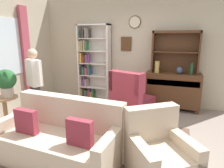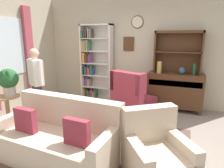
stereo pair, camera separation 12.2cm
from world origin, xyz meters
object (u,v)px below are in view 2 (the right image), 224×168
object	(u,v)px
sideboard_hutch	(178,46)
vase_tall	(159,67)
bookshelf	(94,64)
person_reading	(36,81)
couch_floral	(59,139)
plant_stand	(7,107)
wingback_chair	(132,100)
bottle_wine	(194,69)
sideboard	(175,90)
armchair_floral	(156,156)
potted_plant_large	(8,80)
vase_round	(182,71)

from	to	relation	value
sideboard_hutch	vase_tall	bearing A→B (deg)	-154.11
bookshelf	person_reading	world-z (taller)	bookshelf
couch_floral	plant_stand	xyz separation A→B (m)	(-1.64, 0.59, 0.08)
vase_tall	person_reading	world-z (taller)	person_reading
wingback_chair	sideboard_hutch	bearing A→B (deg)	44.06
person_reading	bottle_wine	bearing A→B (deg)	29.29
sideboard_hutch	sideboard	bearing A→B (deg)	-90.00
plant_stand	armchair_floral	bearing A→B (deg)	-8.93
armchair_floral	plant_stand	xyz separation A→B (m)	(-3.07, 0.48, 0.10)
sideboard	couch_floral	xyz separation A→B (m)	(-1.46, -2.72, -0.20)
couch_floral	potted_plant_large	world-z (taller)	potted_plant_large
bookshelf	couch_floral	size ratio (longest dim) A/B	1.13
potted_plant_large	armchair_floral	bearing A→B (deg)	-10.02
vase_round	armchair_floral	world-z (taller)	vase_round
plant_stand	person_reading	distance (m)	0.79
wingback_chair	potted_plant_large	size ratio (longest dim) A/B	1.95
sideboard	vase_round	distance (m)	0.52
plant_stand	potted_plant_large	distance (m)	0.56
person_reading	armchair_floral	bearing A→B (deg)	-17.88
potted_plant_large	wingback_chair	bearing A→B (deg)	31.63
vase_tall	person_reading	xyz separation A→B (m)	(-2.23, -1.70, -0.15)
plant_stand	vase_tall	bearing A→B (deg)	37.07
vase_round	armchair_floral	distance (m)	2.65
couch_floral	vase_round	bearing A→B (deg)	59.04
sideboard_hutch	armchair_floral	bearing A→B (deg)	-90.86
vase_round	armchair_floral	bearing A→B (deg)	-93.84
bookshelf	person_reading	size ratio (longest dim) A/B	1.35
armchair_floral	wingback_chair	distance (m)	2.05
potted_plant_large	bottle_wine	bearing A→B (deg)	30.06
sideboard_hutch	couch_floral	xyz separation A→B (m)	(-1.46, -2.83, -1.25)
sideboard	bottle_wine	size ratio (longest dim) A/B	4.79
sideboard	plant_stand	world-z (taller)	sideboard
sideboard	couch_floral	distance (m)	3.09
sideboard	couch_floral	size ratio (longest dim) A/B	0.70
vase_round	bookshelf	bearing A→B (deg)	176.32
couch_floral	person_reading	bearing A→B (deg)	141.06
bookshelf	wingback_chair	distance (m)	1.69
sideboard	sideboard_hutch	distance (m)	1.06
person_reading	plant_stand	bearing A→B (deg)	-143.86
sideboard_hutch	person_reading	distance (m)	3.30
bottle_wine	wingback_chair	xyz separation A→B (m)	(-1.27, -0.66, -0.67)
vase_round	wingback_chair	world-z (taller)	vase_round
sideboard_hutch	bottle_wine	bearing A→B (deg)	-26.96
bookshelf	potted_plant_large	world-z (taller)	bookshelf
bookshelf	person_reading	distance (m)	1.91
vase_round	bottle_wine	distance (m)	0.27
vase_tall	wingback_chair	xyz separation A→B (m)	(-0.49, -0.67, -0.68)
vase_tall	person_reading	distance (m)	2.81
bottle_wine	person_reading	size ratio (longest dim) A/B	0.17
vase_round	person_reading	world-z (taller)	person_reading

